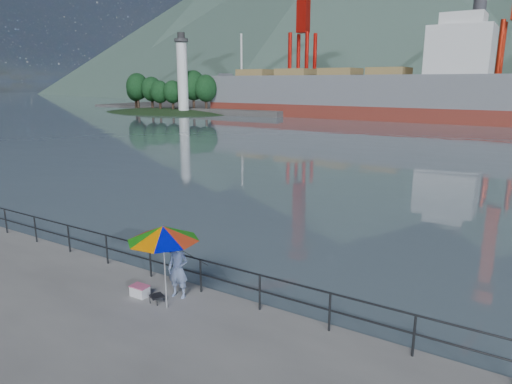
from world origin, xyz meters
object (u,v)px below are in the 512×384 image
fisherman (178,269)px  cooler_bag (140,291)px  bulk_carrier (361,93)px  beach_umbrella (163,233)px

fisherman → cooler_bag: size_ratio=3.37×
fisherman → bulk_carrier: 71.06m
fisherman → beach_umbrella: beach_umbrella is taller
fisherman → bulk_carrier: bulk_carrier is taller
bulk_carrier → beach_umbrella: bearing=-74.4°
cooler_bag → fisherman: bearing=29.0°
beach_umbrella → cooler_bag: (-1.13, 0.12, -1.98)m
fisherman → cooler_bag: (-0.96, -0.57, -0.69)m
fisherman → cooler_bag: bearing=-162.3°
cooler_bag → beach_umbrella: bearing=-7.7°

